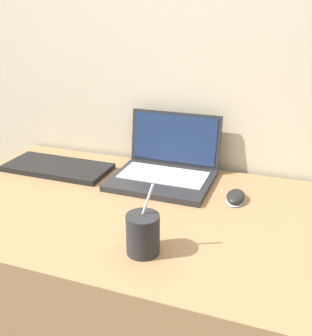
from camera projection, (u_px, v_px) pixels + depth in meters
name	position (u px, v px, depth m)	size (l,w,h in m)	color
wall_back	(178.00, 34.00, 1.37)	(7.00, 0.04, 2.50)	#BCB299
desk	(138.00, 307.00, 1.34)	(1.27, 0.74, 0.78)	#936D47
laptop	(166.00, 167.00, 1.37)	(0.34, 0.30, 0.21)	#232326
drink_cup	(143.00, 233.00, 0.95)	(0.08, 0.08, 0.18)	#232326
computer_mouse	(236.00, 197.00, 1.22)	(0.06, 0.10, 0.03)	#B2B2B7
external_keyboard	(58.00, 167.00, 1.45)	(0.39, 0.17, 0.02)	black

